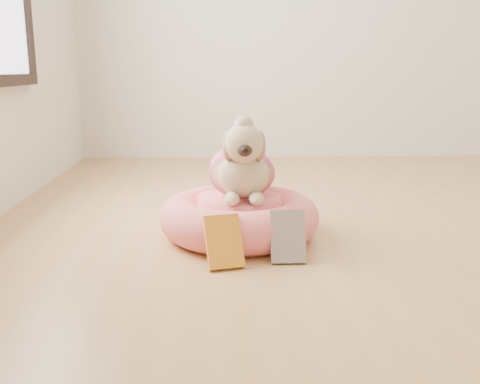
{
  "coord_description": "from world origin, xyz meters",
  "views": [
    {
      "loc": [
        -0.92,
        -2.21,
        0.72
      ],
      "look_at": [
        -0.81,
        0.02,
        0.21
      ],
      "focal_mm": 40.0,
      "sensor_mm": 36.0,
      "label": 1
    }
  ],
  "objects_px": {
    "pet_bed": "(239,217)",
    "book_yellow": "(224,242)",
    "book_white": "(288,237)",
    "dog": "(242,154)"
  },
  "relations": [
    {
      "from": "pet_bed",
      "to": "dog",
      "type": "xyz_separation_m",
      "value": [
        0.01,
        0.02,
        0.28
      ]
    },
    {
      "from": "pet_bed",
      "to": "book_white",
      "type": "height_order",
      "value": "book_white"
    },
    {
      "from": "dog",
      "to": "book_yellow",
      "type": "bearing_deg",
      "value": -102.82
    },
    {
      "from": "book_yellow",
      "to": "book_white",
      "type": "xyz_separation_m",
      "value": [
        0.25,
        0.04,
        0.0
      ]
    },
    {
      "from": "pet_bed",
      "to": "book_yellow",
      "type": "relative_size",
      "value": 3.44
    },
    {
      "from": "book_white",
      "to": "dog",
      "type": "bearing_deg",
      "value": 116.05
    },
    {
      "from": "dog",
      "to": "book_white",
      "type": "xyz_separation_m",
      "value": [
        0.16,
        -0.34,
        -0.27
      ]
    },
    {
      "from": "dog",
      "to": "book_white",
      "type": "distance_m",
      "value": 0.46
    },
    {
      "from": "pet_bed",
      "to": "book_white",
      "type": "xyz_separation_m",
      "value": [
        0.17,
        -0.32,
        0.01
      ]
    },
    {
      "from": "dog",
      "to": "book_yellow",
      "type": "xyz_separation_m",
      "value": [
        -0.09,
        -0.38,
        -0.27
      ]
    }
  ]
}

